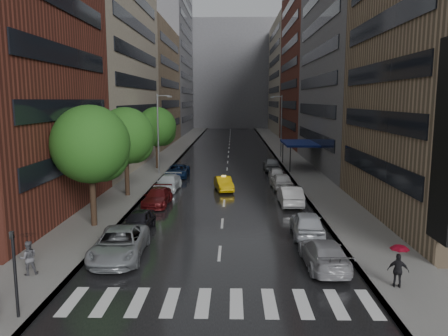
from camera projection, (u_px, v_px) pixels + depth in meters
The scene contains 20 objects.
ground at pixel (217, 283), 20.44m from camera, with size 220.00×220.00×0.00m, color gray.
road at pixel (229, 153), 69.83m from camera, with size 14.00×140.00×0.01m, color black.
sidewalk_left at pixel (173, 153), 70.01m from camera, with size 4.00×140.00×0.15m, color gray.
sidewalk_right at pixel (285, 153), 69.63m from camera, with size 4.00×140.00×0.15m, color gray.
crosswalk at pixel (220, 303), 18.46m from camera, with size 13.15×2.80×0.01m.
buildings_left at pixel (144, 57), 76.35m from camera, with size 8.00×108.00×38.00m.
buildings_right at pixel (318, 61), 73.81m from camera, with size 8.05×109.10×36.00m.
building_far at pixel (231, 75), 134.52m from camera, with size 40.00×14.00×32.00m, color slate.
tree_near at pixel (91, 144), 28.54m from camera, with size 5.14×5.14×8.20m.
tree_mid at pixel (126, 136), 37.84m from camera, with size 4.95×4.95×7.88m.
tree_far at pixel (157, 127), 53.15m from camera, with size 4.81×4.81×7.66m.
taxi at pixel (224, 184), 41.23m from camera, with size 1.39×3.99×1.31m, color #E6B20C.
parked_cars_left at pixel (156, 198), 34.77m from camera, with size 2.87×30.37×1.58m.
parked_cars_right at pixel (288, 192), 36.98m from camera, with size 2.14×35.71×1.61m.
ped_black_umbrella at pixel (28, 250), 20.90m from camera, with size 1.01×0.98×2.09m.
ped_red_umbrella at pixel (399, 262), 19.49m from camera, with size 0.98×0.82×2.01m.
traffic_light at pixel (15, 266), 16.65m from camera, with size 0.18×0.15×3.45m.
street_lamp_left at pixel (159, 132), 49.48m from camera, with size 1.74×0.22×9.00m.
street_lamp_right at pixel (281, 125), 63.97m from camera, with size 1.74×0.22×9.00m.
awning at pixel (299, 143), 54.34m from camera, with size 4.00×8.00×3.12m.
Camera 1 is at (0.74, -19.35, 8.50)m, focal length 35.00 mm.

